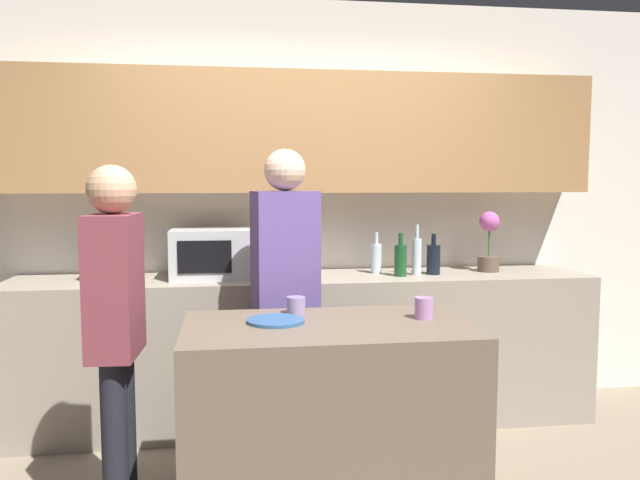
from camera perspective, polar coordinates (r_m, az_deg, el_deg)
name	(u,v)px	position (r m, az deg, el deg)	size (l,w,h in m)	color
back_wall	(300,179)	(4.13, -1.81, 5.61)	(6.40, 0.40, 2.70)	silver
back_counter	(305,349)	(4.00, -1.34, -9.93)	(3.60, 0.62, 0.93)	gray
kitchen_island	(328,421)	(2.92, 0.71, -16.22)	(1.27, 0.73, 0.89)	brown
microwave	(214,253)	(3.89, -9.65, -1.19)	(0.52, 0.39, 0.30)	#B7BABC
toaster	(107,265)	(3.97, -18.89, -2.14)	(0.26, 0.16, 0.18)	silver
potted_plant	(489,241)	(4.23, 15.19, -0.13)	(0.14, 0.14, 0.39)	brown
bottle_0	(376,258)	(4.03, 5.17, -1.62)	(0.07, 0.07, 0.26)	silver
bottle_1	(400,260)	(3.92, 7.37, -1.80)	(0.08, 0.08, 0.27)	#194723
bottle_2	(417,256)	(3.98, 8.84, -1.44)	(0.06, 0.06, 0.32)	silver
bottle_3	(433,259)	(4.03, 10.33, -1.70)	(0.09, 0.09, 0.26)	black
plate_on_island	(276,321)	(2.82, -4.06, -7.37)	(0.26, 0.26, 0.01)	#2D5684
cup_0	(424,308)	(2.92, 9.49, -6.16)	(0.09, 0.09, 0.10)	#AE79B5
cup_1	(296,305)	(2.99, -2.21, -5.99)	(0.09, 0.09, 0.08)	#8F79A6
person_left	(116,317)	(2.84, -18.19, -6.68)	(0.21, 0.35, 1.59)	black
person_center	(285,277)	(3.36, -3.17, -3.37)	(0.37, 0.26, 1.69)	black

